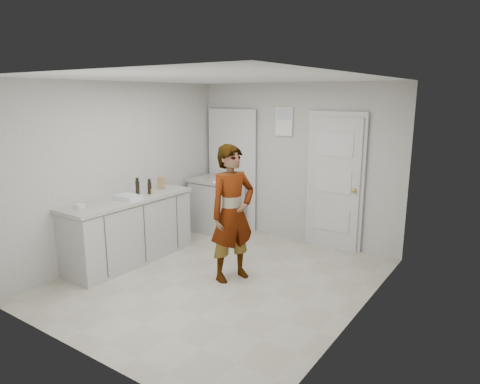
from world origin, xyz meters
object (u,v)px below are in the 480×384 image
Objects in this scene: egg_bowl at (80,206)px; oil_cruet_b at (137,187)px; spice_jar at (152,191)px; baking_dish at (128,197)px; oil_cruet_a at (150,187)px; cake_mix_box at (161,183)px; person at (232,213)px.

oil_cruet_b is at bearing 86.24° from egg_bowl.
spice_jar reaches higher than baking_dish.
baking_dish is at bearing -92.29° from oil_cruet_a.
cake_mix_box is at bearing 112.07° from spice_jar.
cake_mix_box is at bearing 96.45° from baking_dish.
spice_jar is 0.08m from oil_cruet_a.
oil_cruet_a is (-0.03, -0.02, 0.07)m from spice_jar.
cake_mix_box is 0.48m from oil_cruet_b.
spice_jar is at bearing 110.41° from person.
cake_mix_box is at bearing 98.95° from person.
spice_jar is 0.60× the size of egg_bowl.
person is 22.56× the size of spice_jar.
spice_jar is (-1.42, 0.02, 0.10)m from person.
person is 1.52m from baking_dish.
spice_jar is 0.34× the size of oil_cruet_a.
cake_mix_box is 0.73× the size of oil_cruet_b.
spice_jar is at bearing -78.35° from cake_mix_box.
oil_cruet_b is 0.73× the size of baking_dish.
baking_dish is at bearing -93.97° from cake_mix_box.
oil_cruet_b reaches higher than baking_dish.
oil_cruet_b is at bearing -124.23° from oil_cruet_a.
person reaches higher than cake_mix_box.
cake_mix_box is 1.45× the size of egg_bowl.
baking_dish is (-0.05, -0.41, -0.01)m from spice_jar.
oil_cruet_a is (-1.45, -0.00, 0.17)m from person.
oil_cruet_b is (-1.55, -0.14, 0.18)m from person.
oil_cruet_b is (0.00, -0.47, 0.03)m from cake_mix_box.
person is 1.56m from oil_cruet_b.
person reaches higher than oil_cruet_a.
spice_jar is 0.30× the size of oil_cruet_b.
person is 4.96× the size of baking_dish.
baking_dish is 2.73× the size of egg_bowl.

